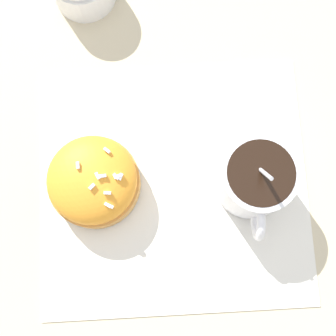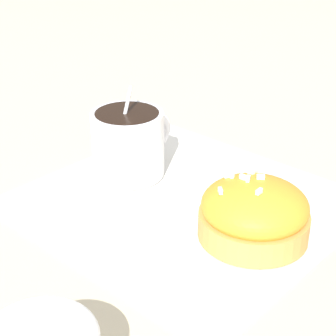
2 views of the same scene
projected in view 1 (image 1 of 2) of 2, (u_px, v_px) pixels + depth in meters
name	position (u px, v px, depth m)	size (l,w,h in m)	color
ground_plane	(174.00, 185.00, 0.53)	(3.00, 3.00, 0.00)	#C6B793
paper_napkin	(174.00, 185.00, 0.52)	(0.31, 0.30, 0.00)	white
coffee_cup	(255.00, 178.00, 0.48)	(0.08, 0.11, 0.10)	white
frosted_pastry	(93.00, 179.00, 0.50)	(0.10, 0.10, 0.06)	#D19347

